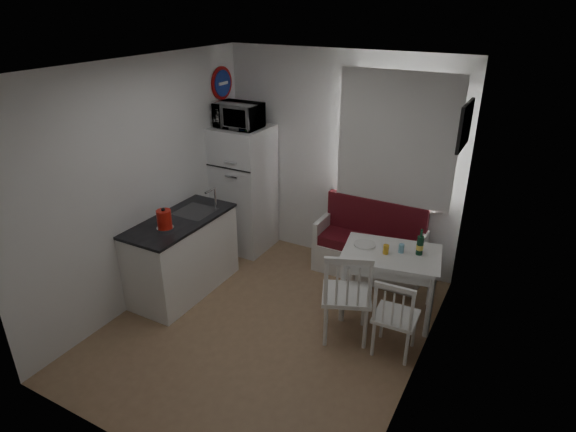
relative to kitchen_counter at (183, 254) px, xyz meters
name	(u,v)px	position (x,y,z in m)	size (l,w,h in m)	color
floor	(268,326)	(1.20, -0.16, -0.46)	(3.00, 3.50, 0.02)	#93704E
ceiling	(262,66)	(1.20, -0.16, 2.14)	(3.00, 3.50, 0.02)	white
wall_back	(340,161)	(1.20, 1.59, 0.84)	(3.00, 0.02, 2.60)	white
wall_front	(123,311)	(1.20, -1.91, 0.84)	(3.00, 0.02, 2.60)	white
wall_left	(144,185)	(-0.30, -0.16, 0.84)	(0.02, 3.50, 2.60)	white
wall_right	(428,249)	(2.70, -0.16, 0.84)	(0.02, 3.50, 2.60)	white
window	(397,143)	(1.90, 1.56, 1.17)	(1.22, 0.06, 1.47)	white
curtain	(396,140)	(1.90, 1.49, 1.22)	(1.35, 0.02, 1.50)	white
kitchen_counter	(183,254)	(0.00, 0.00, 0.00)	(0.62, 1.32, 1.16)	white
wall_sign	(222,83)	(-0.27, 1.29, 1.69)	(0.40, 0.40, 0.03)	navy
picture_frame	(465,125)	(2.67, 0.94, 1.59)	(0.04, 0.52, 0.42)	black
bench	(369,251)	(1.74, 1.35, -0.15)	(1.30, 0.50, 0.93)	white
dining_table	(391,260)	(2.20, 0.67, 0.20)	(1.09, 0.86, 0.73)	white
chair_left	(343,288)	(1.95, 0.00, 0.16)	(0.60, 0.60, 0.53)	white
chair_right	(394,311)	(2.45, 0.02, 0.06)	(0.40, 0.39, 0.44)	white
fridge	(244,189)	(0.02, 1.24, 0.37)	(0.66, 0.66, 1.65)	white
microwave	(239,115)	(0.02, 1.19, 1.35)	(0.55, 0.37, 0.30)	white
kettle	(164,219)	(0.05, -0.28, 0.57)	(0.18, 0.18, 0.24)	red
wine_bottle	(420,242)	(2.45, 0.77, 0.42)	(0.07, 0.07, 0.28)	#123922
drinking_glass_orange	(386,249)	(2.15, 0.62, 0.33)	(0.06, 0.06, 0.10)	gold
drinking_glass_blue	(401,248)	(2.28, 0.72, 0.33)	(0.06, 0.06, 0.09)	#7DBCD5
plate	(365,244)	(1.90, 0.69, 0.29)	(0.23, 0.23, 0.02)	white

